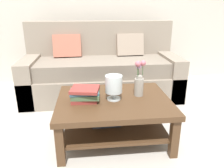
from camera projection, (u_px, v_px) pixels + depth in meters
The scene contains 7 objects.
ground_plane at pixel (104, 122), 2.54m from camera, with size 10.00×10.00×0.00m, color #B7B2A8.
back_wall at pixel (95, 1), 3.63m from camera, with size 6.40×0.12×2.70m, color beige.
couch at pixel (102, 71), 3.23m from camera, with size 2.19×0.90×1.06m.
coffee_table at pixel (113, 110), 2.15m from camera, with size 1.08×0.85×0.42m.
book_stack_main at pixel (85, 94), 2.05m from camera, with size 0.29×0.26×0.13m.
glass_hurricane_vase at pixel (114, 85), 2.06m from camera, with size 0.16×0.16×0.24m.
flower_pitcher at pixel (139, 81), 2.15m from camera, with size 0.11×0.10×0.36m.
Camera 1 is at (-0.15, -2.24, 1.27)m, focal length 35.04 mm.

